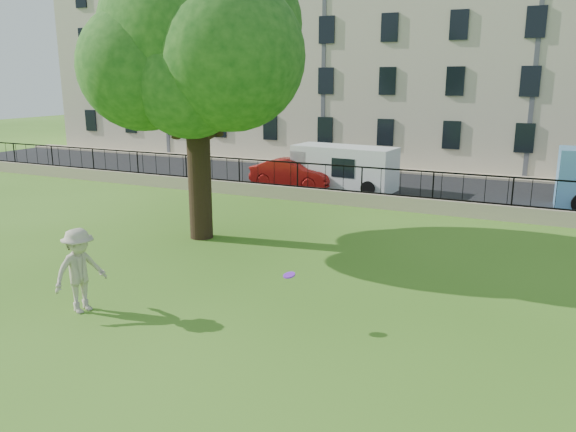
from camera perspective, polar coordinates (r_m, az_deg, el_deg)
The scene contains 11 objects.
ground at distance 13.88m, azimuth -8.13°, elevation -9.02°, with size 120.00×120.00×0.00m, color #3B6D1A.
retaining_wall at distance 24.27m, azimuth 7.44°, elevation 1.68°, with size 50.00×0.40×0.60m, color tan.
iron_railing at distance 24.11m, azimuth 7.51°, elevation 3.66°, with size 50.00×0.05×1.13m.
street at distance 28.76m, azimuth 10.30°, elevation 2.87°, with size 60.00×9.00×0.01m, color black.
sidewalk at distance 33.73m, azimuth 12.60°, elevation 4.45°, with size 60.00×1.40×0.12m, color tan.
building_row at distance 38.90m, azimuth 15.06°, elevation 15.66°, with size 56.40×10.40×13.80m.
tree at distance 19.08m, azimuth -9.73°, elevation 17.35°, with size 8.04×6.24×9.94m.
man at distance 13.96m, azimuth -20.38°, elevation -5.22°, with size 1.30×0.75×2.02m, color #B9AD96.
frisbee at distance 12.34m, azimuth 0.12°, elevation -6.03°, with size 0.27×0.27×0.03m, color #8127E0.
red_sedan at distance 28.29m, azimuth 0.45°, elevation 4.35°, with size 1.48×4.25×1.40m, color #AA1814.
white_van at distance 27.93m, azimuth 5.71°, elevation 4.90°, with size 5.05×1.97×2.12m, color silver.
Camera 1 is at (7.11, -10.65, 5.35)m, focal length 35.00 mm.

